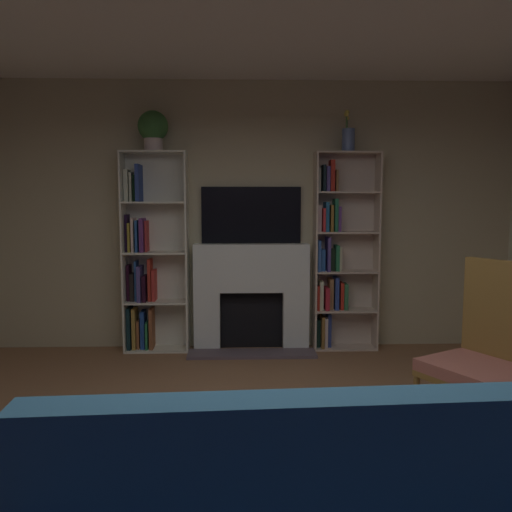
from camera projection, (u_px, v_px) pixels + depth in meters
The scene contains 9 objects.
ground_plane at pixel (263, 498), 2.77m from camera, with size 7.08×7.08×0.00m, color brown.
wall_back_accent at pixel (251, 216), 5.58m from camera, with size 5.83×0.06×2.87m, color #BAAF8A.
fireplace at pixel (251, 294), 5.53m from camera, with size 1.33×0.52×1.14m.
tv at pixel (251, 215), 5.52m from camera, with size 1.07×0.06×0.61m, color black.
bookshelf_left at pixel (149, 261), 5.47m from camera, with size 0.68×0.28×2.11m.
bookshelf_right at pixel (337, 256), 5.53m from camera, with size 0.68×0.26×2.11m.
potted_plant at pixel (153, 129), 5.28m from camera, with size 0.31×0.31×0.41m.
vase_with_flowers at pixel (348, 138), 5.35m from camera, with size 0.13×0.13×0.42m.
armchair at pixel (490, 353), 3.41m from camera, with size 0.81×0.84×1.20m.
Camera 1 is at (-0.11, -2.62, 1.60)m, focal length 35.98 mm.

